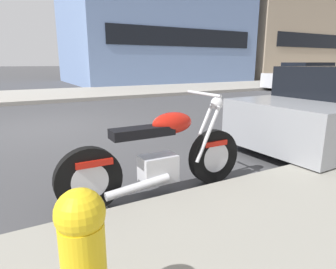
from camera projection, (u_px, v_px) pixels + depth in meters
ground_plane at (47, 129)px, 6.61m from camera, size 260.00×260.00×0.00m
sidewalk_far_curb at (239, 86)px, 18.12m from camera, size 120.00×5.00×0.14m
parking_stall_stripe at (92, 193)px, 3.35m from camera, size 0.12×2.20×0.01m
parked_motorcycle at (160, 158)px, 3.21m from camera, size 2.20×0.62×1.13m
car_opposite_curb at (305, 77)px, 15.90m from camera, size 4.66×2.11×1.47m
fire_hydrant at (83, 257)px, 1.41m from camera, size 0.24×0.36×0.76m
townhouse_behind_pole at (281, 1)px, 28.43m from camera, size 14.62×10.76×14.58m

